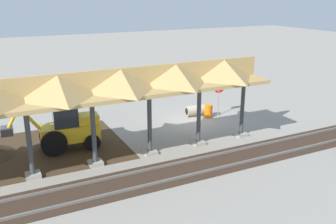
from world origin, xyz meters
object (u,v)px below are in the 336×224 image
(backhoe, at_px, (67,128))
(concrete_pipe, at_px, (196,110))
(stop_sign, at_px, (219,92))
(traffic_barrel, at_px, (208,111))

(backhoe, distance_m, concrete_pipe, 9.76)
(backhoe, bearing_deg, stop_sign, -173.23)
(backhoe, height_order, concrete_pipe, backhoe)
(backhoe, bearing_deg, concrete_pipe, -168.07)
(backhoe, bearing_deg, traffic_barrel, -172.79)
(traffic_barrel, bearing_deg, backhoe, 7.21)
(stop_sign, bearing_deg, concrete_pipe, -26.12)
(concrete_pipe, bearing_deg, backhoe, 11.93)
(stop_sign, distance_m, concrete_pipe, 2.12)
(stop_sign, relative_size, backhoe, 0.47)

